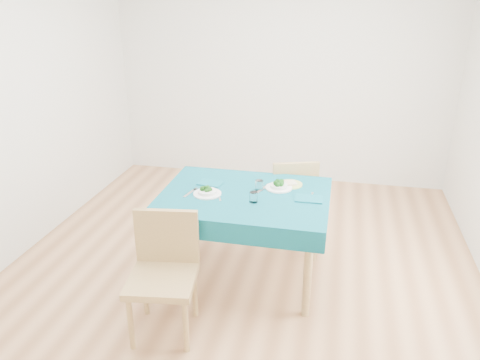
% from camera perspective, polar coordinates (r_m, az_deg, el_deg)
% --- Properties ---
extents(room_shell, '(4.02, 4.52, 2.73)m').
position_cam_1_polar(room_shell, '(3.51, 0.00, 7.54)').
color(room_shell, '#9A6740').
rests_on(room_shell, ground).
extents(table, '(1.30, 0.99, 0.76)m').
position_cam_1_polar(table, '(3.81, 0.54, -6.96)').
color(table, '#084D5C').
rests_on(table, ground).
extents(chair_near, '(0.51, 0.55, 1.12)m').
position_cam_1_polar(chair_near, '(3.19, -9.62, -9.96)').
color(chair_near, '#987847').
rests_on(chair_near, ground).
extents(chair_far, '(0.52, 0.55, 1.01)m').
position_cam_1_polar(chair_far, '(4.36, 6.18, -1.32)').
color(chair_far, '#987847').
rests_on(chair_far, ground).
extents(bowl_near, '(0.22, 0.22, 0.07)m').
position_cam_1_polar(bowl_near, '(3.64, -4.01, -1.29)').
color(bowl_near, white).
rests_on(bowl_near, table).
extents(bowl_far, '(0.22, 0.22, 0.07)m').
position_cam_1_polar(bowl_far, '(3.75, 4.75, -0.57)').
color(bowl_far, white).
rests_on(bowl_far, table).
extents(fork_near, '(0.06, 0.18, 0.00)m').
position_cam_1_polar(fork_near, '(3.68, -6.14, -1.58)').
color(fork_near, silver).
rests_on(fork_near, table).
extents(knife_near, '(0.08, 0.18, 0.00)m').
position_cam_1_polar(knife_near, '(3.61, -2.57, -1.98)').
color(knife_near, silver).
rests_on(knife_near, table).
extents(fork_far, '(0.08, 0.19, 0.00)m').
position_cam_1_polar(fork_far, '(3.74, 2.73, -1.09)').
color(fork_far, silver).
rests_on(fork_far, table).
extents(knife_far, '(0.03, 0.20, 0.00)m').
position_cam_1_polar(knife_far, '(3.63, 8.64, -2.11)').
color(knife_far, silver).
rests_on(knife_far, table).
extents(napkin_near, '(0.21, 0.16, 0.01)m').
position_cam_1_polar(napkin_near, '(3.84, -3.61, -0.39)').
color(napkin_near, '#0C5666').
rests_on(napkin_near, table).
extents(napkin_far, '(0.21, 0.15, 0.01)m').
position_cam_1_polar(napkin_far, '(3.59, 8.40, -2.28)').
color(napkin_far, '#0C5666').
rests_on(napkin_far, table).
extents(tumbler_center, '(0.06, 0.06, 0.08)m').
position_cam_1_polar(tumbler_center, '(3.70, 2.36, -0.65)').
color(tumbler_center, white).
rests_on(tumbler_center, table).
extents(tumbler_side, '(0.06, 0.06, 0.08)m').
position_cam_1_polar(tumbler_side, '(3.50, 1.66, -2.10)').
color(tumbler_side, white).
rests_on(tumbler_side, table).
extents(side_plate, '(0.20, 0.20, 0.01)m').
position_cam_1_polar(side_plate, '(3.84, 6.13, -0.52)').
color(side_plate, '#B2C15E').
rests_on(side_plate, table).
extents(bread_slice, '(0.12, 0.12, 0.01)m').
position_cam_1_polar(bread_slice, '(3.83, 6.14, -0.36)').
color(bread_slice, beige).
rests_on(bread_slice, side_plate).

